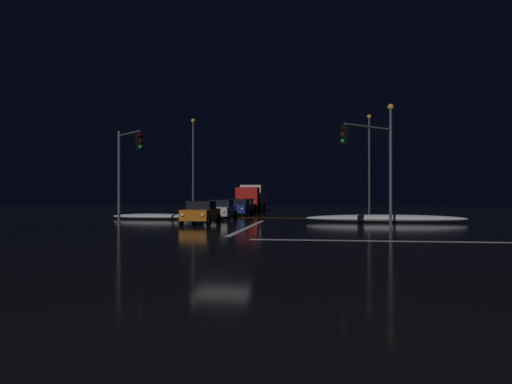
{
  "coord_description": "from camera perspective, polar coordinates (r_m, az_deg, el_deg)",
  "views": [
    {
      "loc": [
        4.5,
        -21.96,
        2.05
      ],
      "look_at": [
        -0.03,
        11.79,
        2.18
      ],
      "focal_mm": 34.64,
      "sensor_mm": 36.0,
      "label": 1
    }
  ],
  "objects": [
    {
      "name": "ground",
      "position": [
        22.51,
        -3.93,
        -5.57
      ],
      "size": [
        120.0,
        120.0,
        0.1
      ],
      "primitive_type": "cube",
      "color": "black"
    },
    {
      "name": "streetlamp_right_far",
      "position": [
        52.1,
        12.93,
        3.93
      ],
      "size": [
        0.44,
        0.44,
        10.21
      ],
      "color": "#424247",
      "rests_on": "ground"
    },
    {
      "name": "sedan_orange",
      "position": [
        33.49,
        -6.39,
        -2.35
      ],
      "size": [
        2.02,
        4.33,
        1.57
      ],
      "color": "#C66014",
      "rests_on": "ground"
    },
    {
      "name": "centre_line_ns",
      "position": [
        42.04,
        1.5,
        -3.01
      ],
      "size": [
        22.0,
        0.15,
        0.01
      ],
      "color": "yellow",
      "rests_on": "ground"
    },
    {
      "name": "sedan_red",
      "position": [
        51.31,
        -1.33,
        -1.61
      ],
      "size": [
        2.02,
        4.33,
        1.57
      ],
      "color": "maroon",
      "rests_on": "ground"
    },
    {
      "name": "stop_line_north",
      "position": [
        30.55,
        -0.84,
        -4.06
      ],
      "size": [
        0.35,
        14.02,
        0.01
      ],
      "color": "white",
      "rests_on": "ground"
    },
    {
      "name": "streetlamp_right_near",
      "position": [
        36.18,
        15.28,
        4.28
      ],
      "size": [
        0.44,
        0.44,
        8.4
      ],
      "color": "#424247",
      "rests_on": "ground"
    },
    {
      "name": "crosswalk_bar_east",
      "position": [
        22.38,
        17.45,
        -5.46
      ],
      "size": [
        14.02,
        0.4,
        0.01
      ],
      "color": "white",
      "rests_on": "ground"
    },
    {
      "name": "traffic_signal_nw",
      "position": [
        32.04,
        -14.63,
        3.58
      ],
      "size": [
        2.55,
        2.55,
        6.12
      ],
      "color": "#4C4C51",
      "rests_on": "ground"
    },
    {
      "name": "traffic_signal_ne",
      "position": [
        29.54,
        13.22,
        4.15
      ],
      "size": [
        3.18,
        3.18,
        6.23
      ],
      "color": "#4C4C51",
      "rests_on": "ground"
    },
    {
      "name": "streetlamp_left_far",
      "position": [
        53.68,
        -7.27,
        3.78
      ],
      "size": [
        0.44,
        0.44,
        10.16
      ],
      "color": "#424247",
      "rests_on": "ground"
    },
    {
      "name": "sedan_blue",
      "position": [
        45.89,
        -1.99,
        -1.78
      ],
      "size": [
        2.02,
        4.33,
        1.57
      ],
      "color": "navy",
      "rests_on": "ground"
    },
    {
      "name": "box_truck",
      "position": [
        57.86,
        -0.48,
        -0.56
      ],
      "size": [
        2.68,
        8.28,
        3.08
      ],
      "color": "red",
      "rests_on": "ground"
    },
    {
      "name": "snow_bank_right_curb",
      "position": [
        36.53,
        14.72,
        -2.98
      ],
      "size": [
        11.34,
        1.5,
        0.57
      ],
      "color": "white",
      "rests_on": "ground"
    },
    {
      "name": "sedan_silver",
      "position": [
        40.08,
        -4.03,
        -2.0
      ],
      "size": [
        2.02,
        4.33,
        1.57
      ],
      "color": "#B7B7BC",
      "rests_on": "ground"
    },
    {
      "name": "snow_bank_left_curb",
      "position": [
        40.75,
        -11.7,
        -2.78
      ],
      "size": [
        6.88,
        1.5,
        0.46
      ],
      "color": "white",
      "rests_on": "ground"
    }
  ]
}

